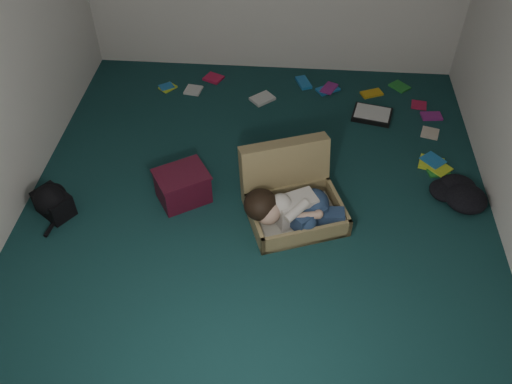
# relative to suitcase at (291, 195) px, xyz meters

# --- Properties ---
(floor) EXTENTS (4.50, 4.50, 0.00)m
(floor) POSITION_rel_suitcase_xyz_m (-0.28, -0.02, -0.17)
(floor) COLOR #14393A
(floor) RESTS_ON ground
(suitcase) EXTENTS (0.96, 0.95, 0.56)m
(suitcase) POSITION_rel_suitcase_xyz_m (0.00, 0.00, 0.00)
(suitcase) COLOR #998554
(suitcase) RESTS_ON floor
(person) EXTENTS (0.84, 0.43, 0.35)m
(person) POSITION_rel_suitcase_xyz_m (0.02, -0.20, 0.04)
(person) COLOR silver
(person) RESTS_ON suitcase
(maroon_bin) EXTENTS (0.54, 0.51, 0.30)m
(maroon_bin) POSITION_rel_suitcase_xyz_m (-0.93, 0.05, -0.02)
(maroon_bin) COLOR #480E1F
(maroon_bin) RESTS_ON floor
(backpack) EXTENTS (0.49, 0.47, 0.23)m
(backpack) POSITION_rel_suitcase_xyz_m (-1.98, -0.20, -0.05)
(backpack) COLOR black
(backpack) RESTS_ON floor
(clothing_pile) EXTENTS (0.48, 0.40, 0.15)m
(clothing_pile) POSITION_rel_suitcase_xyz_m (1.42, 0.21, -0.09)
(clothing_pile) COLOR black
(clothing_pile) RESTS_ON floor
(paper_tray) EXTENTS (0.44, 0.37, 0.05)m
(paper_tray) POSITION_rel_suitcase_xyz_m (0.79, 1.37, -0.14)
(paper_tray) COLOR black
(paper_tray) RESTS_ON floor
(book_scatter) EXTENTS (3.02, 1.58, 0.02)m
(book_scatter) POSITION_rel_suitcase_xyz_m (0.43, 1.50, -0.16)
(book_scatter) COLOR #CDE728
(book_scatter) RESTS_ON floor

